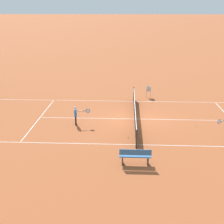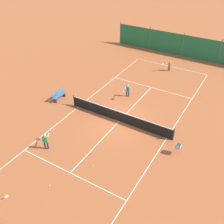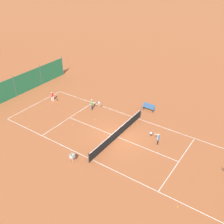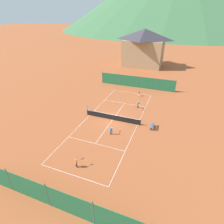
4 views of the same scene
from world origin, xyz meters
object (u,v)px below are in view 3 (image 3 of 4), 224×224
object	(u,v)px
ball_hopper	(72,156)
courtside_bench	(149,107)
tennis_net	(118,133)
tennis_ball_alley_right	(178,207)
tennis_ball_mid_court	(137,123)
tennis_ball_service_box	(95,120)
tennis_ball_by_net_left	(42,108)
player_near_baseline	(158,138)
player_far_baseline	(92,104)
player_near_service	(52,96)
tennis_ball_far_corner	(28,127)
tennis_ball_by_net_right	(73,124)
tennis_ball_alley_left	(63,112)

from	to	relation	value
ball_hopper	courtside_bench	bearing A→B (deg)	-6.46
tennis_net	tennis_ball_alley_right	world-z (taller)	tennis_net
tennis_ball_mid_court	tennis_ball_alley_right	bearing A→B (deg)	-135.10
tennis_net	tennis_ball_alley_right	size ratio (longest dim) A/B	139.09
tennis_ball_service_box	tennis_ball_by_net_left	bearing A→B (deg)	103.23
tennis_ball_service_box	courtside_bench	distance (m)	6.47
tennis_ball_mid_court	player_near_baseline	bearing A→B (deg)	-120.93
ball_hopper	courtside_bench	xyz separation A→B (m)	(11.63, -1.32, -0.20)
tennis_ball_mid_court	player_far_baseline	bearing A→B (deg)	93.33
tennis_ball_mid_court	tennis_ball_service_box	bearing A→B (deg)	114.78
player_near_baseline	tennis_ball_mid_court	size ratio (longest dim) A/B	18.10
player_far_baseline	player_near_service	distance (m)	5.46
tennis_ball_far_corner	player_near_service	bearing A→B (deg)	19.93
tennis_ball_by_net_right	courtside_bench	world-z (taller)	courtside_bench
player_far_baseline	tennis_ball_by_net_right	world-z (taller)	player_far_baseline
player_far_baseline	tennis_ball_by_net_left	xyz separation A→B (m)	(-3.19, 5.08, -0.73)
player_far_baseline	tennis_ball_far_corner	xyz separation A→B (m)	(-6.68, 3.32, -0.73)
player_near_service	tennis_ball_alley_left	size ratio (longest dim) A/B	18.33
tennis_ball_by_net_left	tennis_net	bearing A→B (deg)	-88.12
tennis_ball_by_net_left	player_near_baseline	bearing A→B (deg)	-83.68
tennis_ball_service_box	tennis_ball_alley_left	distance (m)	4.12
tennis_ball_by_net_right	tennis_ball_service_box	world-z (taller)	same
tennis_ball_alley_right	ball_hopper	size ratio (longest dim) A/B	0.07
ball_hopper	tennis_net	bearing A→B (deg)	-12.98
player_far_baseline	tennis_ball_alley_right	size ratio (longest dim) A/B	19.99
player_far_baseline	tennis_ball_alley_right	distance (m)	15.51
player_near_baseline	tennis_ball_alley_left	size ratio (longest dim) A/B	18.10
player_near_service	tennis_ball_service_box	xyz separation A→B (m)	(-0.51, -6.93, -0.67)
player_near_baseline	tennis_ball_mid_court	xyz separation A→B (m)	(1.96, 3.27, -0.67)
tennis_ball_mid_court	tennis_net	bearing A→B (deg)	172.29
player_near_baseline	ball_hopper	xyz separation A→B (m)	(-6.52, 4.92, -0.04)
tennis_ball_far_corner	courtside_bench	size ratio (longest dim) A/B	0.04
player_far_baseline	player_near_baseline	xyz separation A→B (m)	(-1.62, -9.11, -0.07)
tennis_ball_alley_right	courtside_bench	bearing A→B (deg)	36.48
courtside_bench	player_near_baseline	bearing A→B (deg)	-144.84
player_near_baseline	courtside_bench	bearing A→B (deg)	35.16
player_far_baseline	player_near_baseline	bearing A→B (deg)	-100.08
tennis_ball_by_net_right	tennis_ball_by_net_left	distance (m)	5.33
tennis_ball_by_net_right	tennis_ball_alley_right	world-z (taller)	same
player_far_baseline	player_near_service	size ratio (longest dim) A/B	1.09
tennis_ball_mid_court	tennis_ball_alley_left	world-z (taller)	same
tennis_ball_by_net_right	tennis_net	bearing A→B (deg)	-80.47
player_far_baseline	tennis_ball_by_net_left	distance (m)	6.04
player_near_service	tennis_ball_by_net_left	xyz separation A→B (m)	(-2.08, -0.26, -0.67)
tennis_ball_alley_left	tennis_ball_by_net_left	bearing A→B (deg)	106.76
tennis_ball_alley_right	courtside_bench	size ratio (longest dim) A/B	0.04
tennis_ball_alley_left	tennis_net	bearing A→B (deg)	-93.23
tennis_net	tennis_ball_alley_left	bearing A→B (deg)	86.77
player_near_baseline	tennis_ball_alley_left	distance (m)	11.62
tennis_net	tennis_ball_by_net_left	distance (m)	10.51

